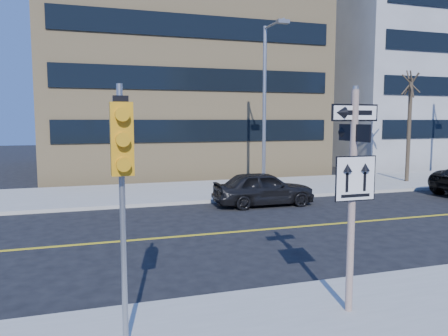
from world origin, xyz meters
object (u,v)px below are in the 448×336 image
object	(u,v)px
sign_pole	(353,187)
parked_car_a	(263,188)
traffic_signal	(122,161)
streetlight_a	(266,97)
street_tree_west	(411,86)

from	to	relation	value
sign_pole	parked_car_a	world-z (taller)	sign_pole
traffic_signal	streetlight_a	distance (m)	15.72
sign_pole	streetlight_a	xyz separation A→B (m)	(4.00, 13.27, 2.32)
sign_pole	traffic_signal	bearing A→B (deg)	-177.89
streetlight_a	street_tree_west	bearing A→B (deg)	3.45
sign_pole	parked_car_a	size ratio (longest dim) A/B	0.94
parked_car_a	street_tree_west	bearing A→B (deg)	-70.57
sign_pole	parked_car_a	distance (m)	10.86
sign_pole	street_tree_west	world-z (taller)	street_tree_west
parked_car_a	sign_pole	bearing A→B (deg)	166.61
sign_pole	street_tree_west	xyz separation A→B (m)	(13.00, 13.81, 3.09)
sign_pole	street_tree_west	size ratio (longest dim) A/B	0.64
parked_car_a	street_tree_west	xyz separation A→B (m)	(10.33, 3.43, 4.79)
parked_car_a	street_tree_west	world-z (taller)	street_tree_west
streetlight_a	sign_pole	bearing A→B (deg)	-106.77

